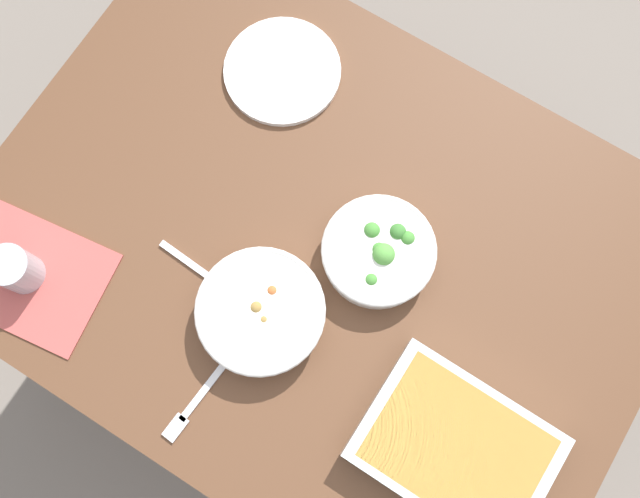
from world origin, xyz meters
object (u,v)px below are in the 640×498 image
(fork_on_table, at_px, (195,402))
(side_plate, at_px, (282,71))
(broccoli_bowl, at_px, (379,252))
(baking_dish, at_px, (455,448))
(spoon_by_stew, at_px, (212,279))
(stew_bowl, at_px, (261,312))
(drink_cup, at_px, (17,270))

(fork_on_table, bearing_deg, side_plate, -71.09)
(broccoli_bowl, bearing_deg, side_plate, -32.42)
(baking_dish, distance_m, spoon_by_stew, 0.50)
(stew_bowl, relative_size, baking_dish, 0.72)
(side_plate, bearing_deg, spoon_by_stew, 105.24)
(drink_cup, xyz_separation_m, side_plate, (-0.17, -0.56, -0.03))
(baking_dish, xyz_separation_m, fork_on_table, (0.40, 0.16, -0.03))
(broccoli_bowl, xyz_separation_m, side_plate, (0.33, -0.21, -0.02))
(stew_bowl, xyz_separation_m, fork_on_table, (0.02, 0.18, -0.03))
(broccoli_bowl, xyz_separation_m, drink_cup, (0.51, 0.35, 0.01))
(baking_dish, height_order, side_plate, baking_dish)
(side_plate, relative_size, spoon_by_stew, 1.25)
(stew_bowl, distance_m, side_plate, 0.46)
(stew_bowl, height_order, drink_cup, drink_cup)
(stew_bowl, relative_size, side_plate, 1.00)
(baking_dish, height_order, drink_cup, drink_cup)
(side_plate, bearing_deg, stew_bowl, 118.16)
(stew_bowl, height_order, baking_dish, same)
(spoon_by_stew, bearing_deg, stew_bowl, 176.47)
(stew_bowl, xyz_separation_m, broccoli_bowl, (-0.12, -0.19, -0.00))
(side_plate, distance_m, fork_on_table, 0.62)
(stew_bowl, relative_size, fork_on_table, 1.23)
(baking_dish, bearing_deg, drink_cup, 10.08)
(side_plate, xyz_separation_m, fork_on_table, (-0.20, 0.59, -0.00))
(stew_bowl, height_order, side_plate, stew_bowl)
(side_plate, distance_m, spoon_by_stew, 0.41)
(broccoli_bowl, bearing_deg, spoon_by_stew, 40.06)
(drink_cup, bearing_deg, fork_on_table, 176.25)
(side_plate, bearing_deg, fork_on_table, 108.91)
(stew_bowl, relative_size, drink_cup, 2.58)
(baking_dish, relative_size, drink_cup, 3.57)
(side_plate, bearing_deg, drink_cup, 72.87)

